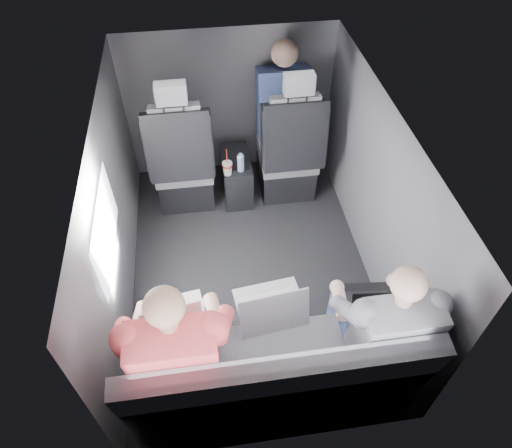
{
  "coord_description": "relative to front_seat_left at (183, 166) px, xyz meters",
  "views": [
    {
      "loc": [
        -0.27,
        -2.2,
        2.85
      ],
      "look_at": [
        0.04,
        -0.05,
        0.55
      ],
      "focal_mm": 32.0,
      "sensor_mm": 36.0,
      "label": 1
    }
  ],
  "objects": [
    {
      "name": "panel_front",
      "position": [
        0.45,
        0.46,
        0.27
      ],
      "size": [
        1.8,
        0.02,
        1.35
      ],
      "primitive_type": "cube",
      "color": "#56565B",
      "rests_on": "floor"
    },
    {
      "name": "soda_cup",
      "position": [
        0.36,
        -0.15,
        0.06
      ],
      "size": [
        0.08,
        0.08,
        0.25
      ],
      "color": "white",
      "rests_on": "center_console"
    },
    {
      "name": "passenger_rear_right",
      "position": [
        1.06,
        -1.81,
        0.23
      ],
      "size": [
        0.5,
        0.62,
        1.22
      ],
      "color": "navy",
      "rests_on": "rear_bench"
    },
    {
      "name": "front_seat_right",
      "position": [
        0.9,
        0.0,
        0.0
      ],
      "size": [
        0.52,
        0.58,
        1.26
      ],
      "color": "black",
      "rests_on": "floor"
    },
    {
      "name": "laptop_black",
      "position": [
        1.05,
        -1.67,
        0.23
      ],
      "size": [
        0.33,
        0.31,
        0.23
      ],
      "color": "black",
      "rests_on": "passenger_rear_right"
    },
    {
      "name": "ceiling",
      "position": [
        0.45,
        -0.84,
        0.95
      ],
      "size": [
        2.6,
        2.6,
        0.0
      ],
      "primitive_type": "plane",
      "rotation": [
        3.14,
        0.0,
        0.0
      ],
      "color": "#B2B2AD",
      "rests_on": "panel_back"
    },
    {
      "name": "laptop_white",
      "position": [
        -0.07,
        -1.61,
        0.23
      ],
      "size": [
        0.36,
        0.35,
        0.24
      ],
      "color": "silver",
      "rests_on": "passenger_rear_left"
    },
    {
      "name": "front_seat_left",
      "position": [
        0.0,
        0.0,
        0.0
      ],
      "size": [
        0.52,
        0.58,
        1.26
      ],
      "color": "black",
      "rests_on": "floor"
    },
    {
      "name": "passenger_front_right",
      "position": [
        0.88,
        0.26,
        0.36
      ],
      "size": [
        0.42,
        0.42,
        0.89
      ],
      "color": "navy",
      "rests_on": "front_seat_right"
    },
    {
      "name": "floor",
      "position": [
        0.45,
        -0.84,
        -0.4
      ],
      "size": [
        2.6,
        2.6,
        0.0
      ],
      "primitive_type": "plane",
      "color": "black",
      "rests_on": "ground"
    },
    {
      "name": "panel_back",
      "position": [
        0.45,
        -2.14,
        0.27
      ],
      "size": [
        1.8,
        0.02,
        1.35
      ],
      "primitive_type": "cube",
      "color": "#56565B",
      "rests_on": "floor"
    },
    {
      "name": "passenger_rear_left",
      "position": [
        -0.05,
        -1.81,
        0.25
      ],
      "size": [
        0.53,
        0.65,
        1.27
      ],
      "color": "#2E2F33",
      "rests_on": "rear_bench"
    },
    {
      "name": "water_bottle",
      "position": [
        0.47,
        -0.12,
        0.08
      ],
      "size": [
        0.06,
        0.06,
        0.17
      ],
      "color": "#B2D8F1",
      "rests_on": "center_console"
    },
    {
      "name": "panel_right",
      "position": [
        1.35,
        -0.84,
        0.27
      ],
      "size": [
        0.02,
        2.6,
        1.35
      ],
      "primitive_type": "cube",
      "color": "#56565B",
      "rests_on": "floor"
    },
    {
      "name": "laptop_silver",
      "position": [
        0.47,
        -1.62,
        0.24
      ],
      "size": [
        0.42,
        0.39,
        0.28
      ],
      "color": "#B1B2B6",
      "rests_on": "rear_bench"
    },
    {
      "name": "rear_bench",
      "position": [
        0.45,
        -1.9,
        -0.09
      ],
      "size": [
        1.6,
        0.57,
        0.92
      ],
      "color": "slate",
      "rests_on": "floor"
    },
    {
      "name": "seatbelt",
      "position": [
        0.9,
        -0.17,
        0.4
      ],
      "size": [
        0.35,
        0.11,
        0.59
      ],
      "primitive_type": "cube",
      "rotation": [
        -0.14,
        0.49,
        0.0
      ],
      "color": "black",
      "rests_on": "front_seat_right"
    },
    {
      "name": "side_window",
      "position": [
        -0.43,
        -1.14,
        0.5
      ],
      "size": [
        0.02,
        0.75,
        0.42
      ],
      "primitive_type": "cube",
      "color": "white",
      "rests_on": "panel_left"
    },
    {
      "name": "panel_left",
      "position": [
        -0.45,
        -0.84,
        0.27
      ],
      "size": [
        0.02,
        2.6,
        1.35
      ],
      "primitive_type": "cube",
      "color": "#56565B",
      "rests_on": "floor"
    },
    {
      "name": "center_console",
      "position": [
        0.45,
        0.04,
        -0.2
      ],
      "size": [
        0.24,
        0.48,
        0.41
      ],
      "color": "black",
      "rests_on": "floor"
    }
  ]
}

